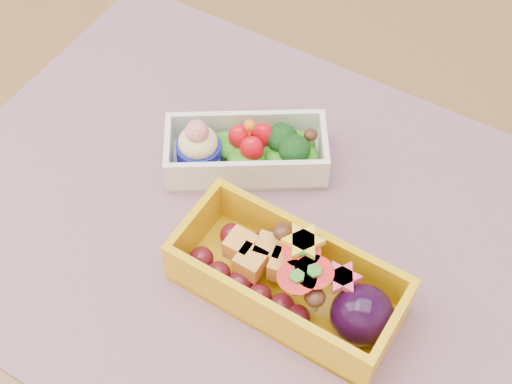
% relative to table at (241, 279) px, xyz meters
% --- Properties ---
extents(table, '(1.20, 0.80, 0.75)m').
position_rel_table_xyz_m(table, '(0.00, 0.00, 0.00)').
color(table, brown).
rests_on(table, ground).
extents(placemat, '(0.67, 0.60, 0.00)m').
position_rel_table_xyz_m(placemat, '(0.01, 0.00, 0.10)').
color(placemat, '#A06E8A').
rests_on(placemat, table).
extents(bento_white, '(0.16, 0.09, 0.06)m').
position_rel_table_xyz_m(bento_white, '(-0.01, 0.06, 0.12)').
color(bento_white, white).
rests_on(bento_white, placemat).
extents(bento_yellow, '(0.20, 0.14, 0.06)m').
position_rel_table_xyz_m(bento_yellow, '(0.06, -0.06, 0.13)').
color(bento_yellow, '#E5A90B').
rests_on(bento_yellow, placemat).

